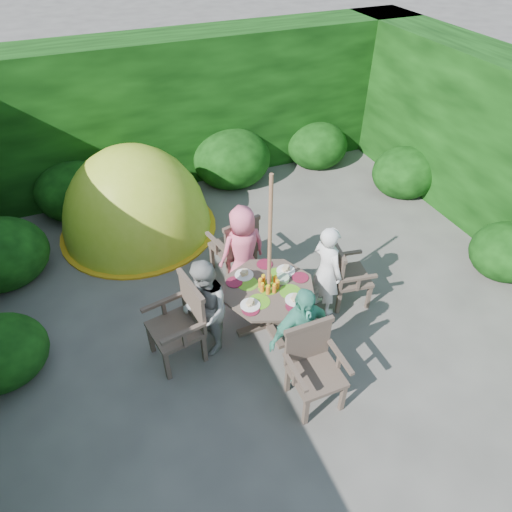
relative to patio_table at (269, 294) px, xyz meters
name	(u,v)px	position (x,y,z in m)	size (l,w,h in m)	color
ground	(276,303)	(0.26, 0.31, -0.56)	(60.00, 60.00, 0.00)	#4B4843
hedge_enclosure	(239,176)	(0.26, 1.65, 0.69)	(9.00, 9.00, 2.50)	black
patio_table	(269,294)	(0.00, 0.00, 0.00)	(1.18, 1.18, 0.80)	#3E3128
parasol_pole	(269,260)	(0.00, 0.00, 0.54)	(0.04, 0.04, 2.20)	brown
garden_chair_right	(345,273)	(1.10, 0.04, -0.08)	(0.57, 0.62, 0.90)	#3E3128
garden_chair_left	(181,322)	(-1.10, -0.02, -0.02)	(0.64, 0.69, 1.01)	#3E3128
garden_chair_back	(236,245)	(-0.02, 1.10, -0.05)	(0.67, 0.62, 0.96)	#3E3128
garden_chair_front	(313,365)	(0.03, -1.10, -0.06)	(0.57, 0.51, 0.94)	#3E3128
child_right	(327,270)	(0.80, 0.02, 0.09)	(0.48, 0.31, 1.31)	white
child_left	(205,309)	(-0.80, -0.02, 0.08)	(0.63, 0.49, 1.29)	#9B9B96
child_back	(243,250)	(-0.02, 0.80, 0.09)	(0.64, 0.42, 1.31)	#ED627F
child_front	(300,335)	(0.02, -0.80, 0.10)	(0.77, 0.32, 1.31)	#48A98B
dome_tent	(140,230)	(-1.11, 2.70, -0.56)	(2.89, 2.89, 2.85)	#A7C225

